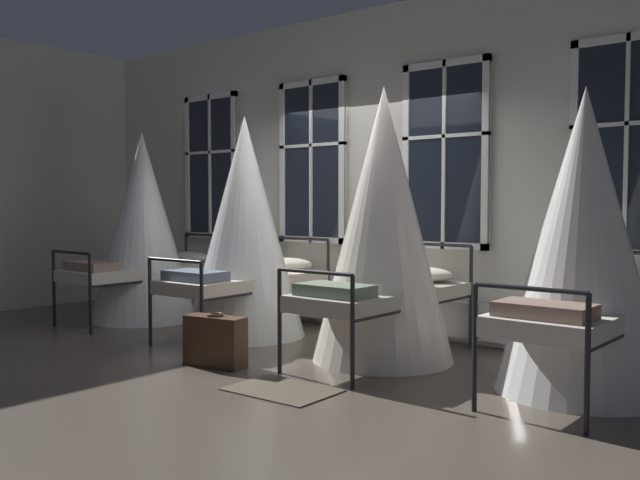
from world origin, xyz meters
name	(u,v)px	position (x,y,z in m)	size (l,w,h in m)	color
ground	(306,348)	(0.00, 0.00, 0.00)	(17.73, 17.73, 0.00)	brown
back_wall_with_windows	(379,170)	(0.00, 1.25, 1.78)	(9.34, 0.10, 3.56)	beige
window_bank	(373,229)	(0.00, 1.13, 1.13)	(6.26, 0.10, 2.79)	black
cot_first	(143,229)	(-2.63, 0.04, 1.10)	(1.28, 1.97, 2.28)	black
cot_second	(245,230)	(-0.92, 0.08, 1.13)	(1.28, 1.98, 2.34)	black
cot_third	(383,229)	(0.88, 0.05, 1.19)	(1.28, 1.96, 2.46)	black
cot_fourth	(583,245)	(2.64, 0.10, 1.11)	(1.28, 1.97, 2.28)	black
rug_third	(282,390)	(0.88, -1.30, 0.01)	(0.80, 0.56, 0.01)	brown
suitcase_dark	(215,341)	(-0.10, -1.09, 0.22)	(0.59, 0.30, 0.47)	#472D1E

